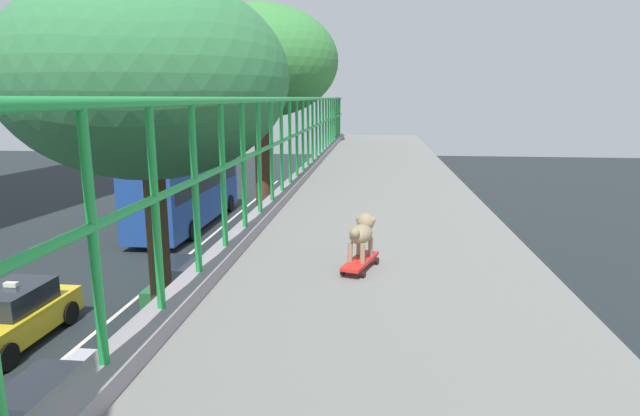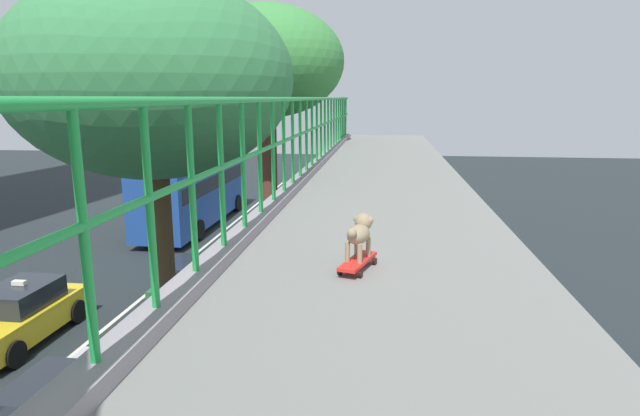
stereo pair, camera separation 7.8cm
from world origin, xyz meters
name	(u,v)px [view 1 (the left image)]	position (x,y,z in m)	size (l,w,h in m)	color
car_silver_fifth	(57,414)	(-5.04, 7.59, 0.63)	(1.82, 4.30, 1.37)	#B6B4BF
car_yellow_cab_sixth	(12,317)	(-8.75, 11.44, 0.74)	(1.85, 4.04, 1.68)	yellow
car_green_seventh	(189,279)	(-5.22, 15.29, 0.59)	(1.87, 3.95, 1.25)	#256734
city_bus	(187,190)	(-8.74, 24.84, 1.87)	(2.62, 10.22, 3.29)	#1E4493
roadside_tree_mid	(148,82)	(-2.70, 7.37, 6.77)	(4.46, 4.46, 8.39)	#4A3722
roadside_tree_far	(261,65)	(-2.26, 13.65, 7.37)	(4.19, 4.19, 8.98)	brown
toy_skateboard	(360,262)	(0.81, 2.92, 5.35)	(0.28, 0.51, 0.08)	red
small_dog	(362,231)	(0.81, 2.97, 5.57)	(0.22, 0.36, 0.32)	#978261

